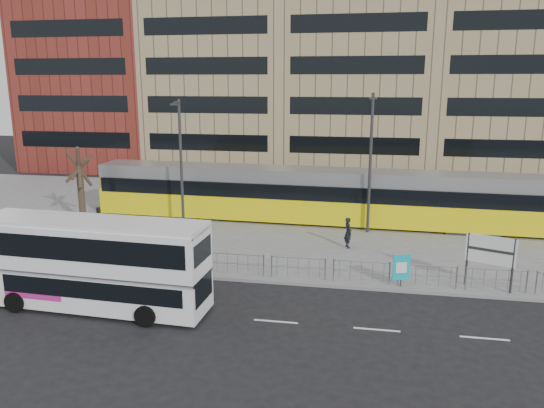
% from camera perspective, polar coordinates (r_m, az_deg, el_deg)
% --- Properties ---
extents(ground, '(120.00, 120.00, 0.00)m').
position_cam_1_polar(ground, '(25.84, -2.45, -8.38)').
color(ground, black).
rests_on(ground, ground).
extents(plaza, '(64.00, 24.00, 0.15)m').
position_cam_1_polar(plaza, '(37.05, 1.64, -1.55)').
color(plaza, slate).
rests_on(plaza, ground).
extents(kerb, '(64.00, 0.25, 0.17)m').
position_cam_1_polar(kerb, '(25.86, -2.43, -8.19)').
color(kerb, gray).
rests_on(kerb, ground).
extents(building_row, '(70.40, 18.40, 31.20)m').
position_cam_1_polar(building_row, '(57.92, 6.81, 16.48)').
color(building_row, maroon).
rests_on(building_row, ground).
extents(pedestrian_barrier, '(32.07, 0.07, 1.10)m').
position_cam_1_polar(pedestrian_barrier, '(25.61, 2.17, -6.23)').
color(pedestrian_barrier, '#989BA0').
rests_on(pedestrian_barrier, plaza).
extents(road_markings, '(62.00, 0.12, 0.01)m').
position_cam_1_polar(road_markings, '(22.05, -2.21, -12.30)').
color(road_markings, white).
rests_on(road_markings, ground).
extents(double_decker_bus, '(9.83, 2.84, 3.89)m').
position_cam_1_polar(double_decker_bus, '(23.51, -18.67, -5.85)').
color(double_decker_bus, white).
rests_on(double_decker_bus, ground).
extents(tram, '(30.60, 3.92, 3.60)m').
position_cam_1_polar(tram, '(35.57, 4.92, 0.90)').
color(tram, yellow).
rests_on(tram, plaza).
extents(station_sign, '(2.05, 0.90, 2.51)m').
position_cam_1_polar(station_sign, '(26.00, 22.44, -4.86)').
color(station_sign, '#2D2D30').
rests_on(station_sign, plaza).
extents(ad_panel, '(0.80, 0.30, 1.53)m').
position_cam_1_polar(ad_panel, '(25.33, 13.75, -6.69)').
color(ad_panel, '#2D2D30').
rests_on(ad_panel, plaza).
extents(pedestrian, '(0.64, 0.76, 1.77)m').
position_cam_1_polar(pedestrian, '(30.49, 8.18, -3.06)').
color(pedestrian, black).
rests_on(pedestrian, plaza).
extents(traffic_light_west, '(0.19, 0.22, 3.10)m').
position_cam_1_polar(traffic_light_west, '(28.34, -18.05, -2.55)').
color(traffic_light_west, '#2D2D30').
rests_on(traffic_light_west, plaza).
extents(lamp_post_west, '(0.45, 1.04, 8.21)m').
position_cam_1_polar(lamp_post_west, '(34.25, -9.80, 4.82)').
color(lamp_post_west, '#2D2D30').
rests_on(lamp_post_west, plaza).
extents(lamp_post_east, '(0.45, 1.04, 8.62)m').
position_cam_1_polar(lamp_post_east, '(32.99, 10.55, 4.85)').
color(lamp_post_east, '#2D2D30').
rests_on(lamp_post_east, plaza).
extents(bare_tree, '(4.69, 4.69, 7.41)m').
position_cam_1_polar(bare_tree, '(36.92, -20.23, 6.04)').
color(bare_tree, black).
rests_on(bare_tree, plaza).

